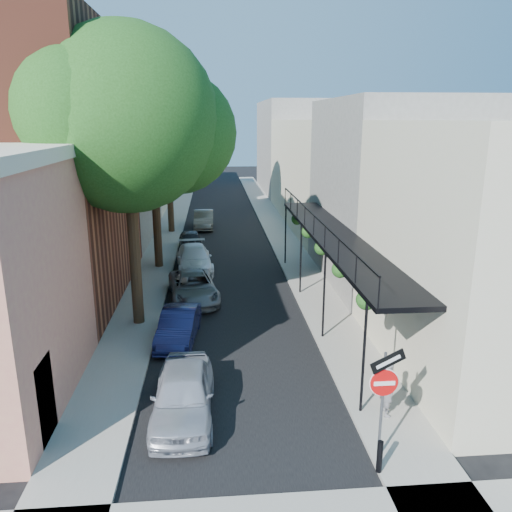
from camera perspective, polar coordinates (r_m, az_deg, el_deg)
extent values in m
plane|color=black|center=(12.13, -0.49, -26.07)|extent=(160.00, 160.00, 0.00)
cube|color=black|center=(39.89, -3.82, 3.72)|extent=(6.00, 64.00, 0.01)
cube|color=gray|center=(40.01, -9.57, 3.65)|extent=(2.00, 64.00, 0.12)
cube|color=gray|center=(40.15, 1.91, 3.90)|extent=(2.00, 64.00, 0.12)
cube|color=beige|center=(14.13, -23.02, -14.88)|extent=(0.10, 1.20, 2.20)
cube|color=brown|center=(24.96, -27.15, 9.04)|extent=(10.00, 12.00, 12.00)
cube|color=gray|center=(23.48, -16.08, 14.72)|extent=(0.06, 7.00, 4.00)
cube|color=gray|center=(36.22, -18.38, 9.00)|extent=(8.00, 12.00, 9.00)
cube|color=beige|center=(49.86, -14.78, 11.38)|extent=(8.00, 16.00, 10.00)
cube|color=tan|center=(63.75, -12.63, 11.37)|extent=(8.00, 12.00, 8.00)
cube|color=gray|center=(26.18, 16.99, 6.95)|extent=(8.00, 10.00, 9.00)
cube|color=beige|center=(40.45, 9.11, 9.45)|extent=(8.00, 20.00, 8.00)
cube|color=gray|center=(57.97, 4.84, 12.31)|extent=(8.00, 16.00, 10.00)
cube|color=black|center=(20.20, 9.23, 2.21)|extent=(2.00, 16.00, 0.15)
cube|color=black|center=(19.81, 6.66, 4.65)|extent=(0.05, 16.00, 0.05)
cylinder|color=black|center=(14.15, 12.22, -11.08)|extent=(0.08, 0.08, 3.40)
cylinder|color=black|center=(28.06, 3.39, 2.53)|extent=(0.08, 0.08, 3.40)
sphere|color=#194012|center=(14.63, 12.49, -4.91)|extent=(0.60, 0.60, 0.60)
sphere|color=#194012|center=(20.17, 7.52, 0.94)|extent=(0.60, 0.60, 0.60)
sphere|color=#194012|center=(25.92, 4.72, 4.23)|extent=(0.60, 0.60, 0.60)
cylinder|color=#595B60|center=(12.62, 14.16, -16.56)|extent=(0.07, 0.07, 2.90)
cylinder|color=red|center=(12.24, 14.44, -13.86)|extent=(0.66, 0.04, 0.66)
cube|color=white|center=(12.22, 14.48, -13.93)|extent=(0.50, 0.02, 0.10)
cylinder|color=white|center=(12.26, 14.40, -13.82)|extent=(0.70, 0.02, 0.70)
cube|color=black|center=(11.99, 14.86, -11.56)|extent=(0.89, 0.15, 0.58)
cube|color=white|center=(11.97, 14.91, -11.62)|extent=(0.60, 0.10, 0.31)
cylinder|color=black|center=(12.71, 13.95, -21.36)|extent=(0.14, 0.14, 0.80)
cylinder|color=#322014|center=(19.85, -13.80, 1.72)|extent=(0.44, 0.44, 7.00)
sphere|color=#194012|center=(19.32, -14.68, 14.86)|extent=(6.80, 6.80, 6.80)
sphere|color=#194012|center=(20.15, -9.19, 13.73)|extent=(4.76, 4.76, 4.76)
cylinder|color=#322014|center=(27.68, -11.32, 4.91)|extent=(0.44, 0.44, 6.30)
sphere|color=#194012|center=(27.26, -11.78, 13.31)|extent=(6.00, 6.00, 6.00)
sphere|color=#194012|center=(28.05, -8.39, 12.49)|extent=(4.20, 4.20, 4.20)
cylinder|color=#322014|center=(36.47, -9.86, 8.28)|extent=(0.44, 0.44, 7.35)
sphere|color=#194012|center=(36.21, -10.22, 15.71)|extent=(7.00, 7.00, 7.00)
sphere|color=#194012|center=(37.15, -7.25, 15.04)|extent=(4.90, 4.90, 4.90)
imported|color=#979BA7|center=(14.42, -8.31, -15.34)|extent=(1.71, 4.15, 1.41)
imported|color=#151842|center=(18.97, -8.83, -7.89)|extent=(1.61, 3.73, 1.19)
imported|color=slate|center=(22.99, -7.16, -3.56)|extent=(2.65, 4.70, 1.24)
imported|color=white|center=(27.56, -7.07, -0.28)|extent=(2.28, 4.68, 1.31)
imported|color=black|center=(31.76, -7.46, 1.70)|extent=(1.78, 3.65, 1.20)
imported|color=#6A6359|center=(38.23, -5.99, 4.17)|extent=(1.44, 4.06, 1.33)
imported|color=slate|center=(14.58, 14.86, -14.36)|extent=(0.45, 0.63, 1.61)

